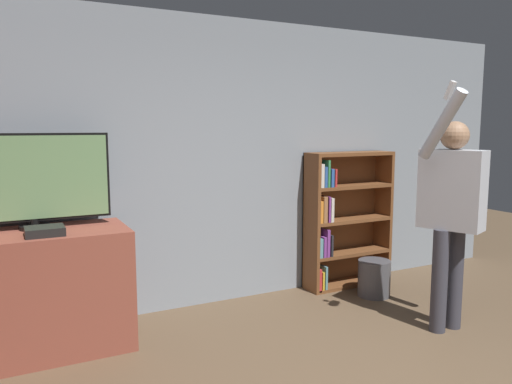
# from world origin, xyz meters

# --- Properties ---
(wall_back) EXTENTS (6.98, 0.06, 2.70)m
(wall_back) POSITION_xyz_m (0.00, 2.78, 1.35)
(wall_back) COLOR gray
(wall_back) RESTS_ON ground_plane
(tv_ledge) EXTENTS (1.30, 0.66, 0.93)m
(tv_ledge) POSITION_xyz_m (-1.72, 2.34, 0.46)
(tv_ledge) COLOR brown
(tv_ledge) RESTS_ON ground_plane
(television) EXTENTS (1.13, 0.22, 0.72)m
(television) POSITION_xyz_m (-1.72, 2.46, 1.30)
(television) COLOR black
(television) RESTS_ON tv_ledge
(game_console) EXTENTS (0.26, 0.22, 0.06)m
(game_console) POSITION_xyz_m (-1.67, 2.19, 0.96)
(game_console) COLOR black
(game_console) RESTS_ON tv_ledge
(bookshelf) EXTENTS (0.98, 0.28, 1.43)m
(bookshelf) POSITION_xyz_m (1.25, 2.60, 0.72)
(bookshelf) COLOR brown
(bookshelf) RESTS_ON ground_plane
(person) EXTENTS (0.64, 0.60, 2.03)m
(person) POSITION_xyz_m (1.33, 1.25, 1.07)
(person) COLOR #383842
(person) RESTS_ON ground_plane
(waste_bin) EXTENTS (0.32, 0.32, 0.36)m
(waste_bin) POSITION_xyz_m (1.35, 2.18, 0.18)
(waste_bin) COLOR #4C4C51
(waste_bin) RESTS_ON ground_plane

